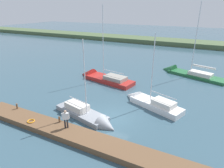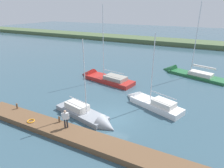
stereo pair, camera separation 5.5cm
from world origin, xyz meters
name	(u,v)px [view 2 (the right image)]	position (x,y,z in m)	size (l,w,h in m)	color
ground_plane	(113,118)	(0.00, 0.00, 0.00)	(200.00, 200.00, 0.00)	#385666
far_shoreline	(183,45)	(0.00, -43.46, 0.00)	(180.00, 8.00, 2.40)	#4C603D
dock_pier	(89,140)	(0.00, 4.27, 0.25)	(23.65, 1.98, 0.50)	brown
mooring_post_near	(59,119)	(3.55, 3.58, 0.77)	(0.17, 0.17, 0.54)	brown
mooring_post_far	(17,106)	(8.99, 3.58, 0.78)	(0.17, 0.17, 0.56)	brown
life_ring_buoy	(31,121)	(5.88, 4.67, 0.55)	(0.66, 0.66, 0.10)	orange
sailboat_far_right	(89,117)	(2.00, 1.27, 0.18)	(7.33, 3.35, 8.35)	gray
sailboat_near_dock	(149,103)	(-2.22, -4.11, 0.21)	(7.22, 4.18, 8.50)	white
sailboat_outer_mooring	(185,74)	(-4.36, -16.72, 0.15)	(10.23, 5.23, 11.79)	#236638
sailboat_far_left	(101,78)	(6.45, -8.70, 0.16)	(9.42, 4.05, 11.42)	#B22823
person_on_dock	(65,118)	(2.46, 3.98, 1.46)	(0.53, 0.44, 1.66)	#28282D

